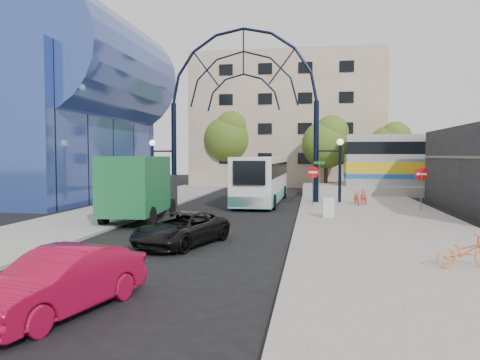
% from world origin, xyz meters
% --- Properties ---
extents(ground, '(120.00, 120.00, 0.00)m').
position_xyz_m(ground, '(0.00, 0.00, 0.00)').
color(ground, black).
rests_on(ground, ground).
extents(sidewalk_east, '(8.00, 56.00, 0.12)m').
position_xyz_m(sidewalk_east, '(8.00, 4.00, 0.06)').
color(sidewalk_east, gray).
rests_on(sidewalk_east, ground).
extents(plaza_west, '(5.00, 50.00, 0.12)m').
position_xyz_m(plaza_west, '(-6.50, 6.00, 0.06)').
color(plaza_west, gray).
rests_on(plaza_west, ground).
extents(gateway_arch, '(13.64, 0.44, 12.10)m').
position_xyz_m(gateway_arch, '(0.00, 14.00, 8.56)').
color(gateway_arch, black).
rests_on(gateway_arch, ground).
extents(stop_sign, '(0.80, 0.07, 2.50)m').
position_xyz_m(stop_sign, '(4.80, 12.00, 1.99)').
color(stop_sign, slate).
rests_on(stop_sign, sidewalk_east).
extents(do_not_enter_sign, '(0.76, 0.07, 2.48)m').
position_xyz_m(do_not_enter_sign, '(11.00, 10.00, 1.98)').
color(do_not_enter_sign, slate).
rests_on(do_not_enter_sign, sidewalk_east).
extents(street_name_sign, '(0.70, 0.70, 2.80)m').
position_xyz_m(street_name_sign, '(5.20, 12.60, 2.13)').
color(street_name_sign, slate).
rests_on(street_name_sign, sidewalk_east).
extents(sandwich_board, '(0.55, 0.61, 0.99)m').
position_xyz_m(sandwich_board, '(5.60, 5.98, 0.74)').
color(sandwich_board, white).
rests_on(sandwich_board, sidewalk_east).
extents(transit_hall, '(16.50, 18.00, 14.50)m').
position_xyz_m(transit_hall, '(-15.30, 15.00, 6.70)').
color(transit_hall, '#334C9C').
rests_on(transit_hall, ground).
extents(apartment_block, '(20.00, 12.10, 14.00)m').
position_xyz_m(apartment_block, '(2.00, 34.97, 7.00)').
color(apartment_block, tan).
rests_on(apartment_block, ground).
extents(tree_north_a, '(4.48, 4.48, 7.00)m').
position_xyz_m(tree_north_a, '(6.12, 25.93, 4.61)').
color(tree_north_a, '#382314').
rests_on(tree_north_a, ground).
extents(tree_north_b, '(5.12, 5.12, 8.00)m').
position_xyz_m(tree_north_b, '(-3.88, 29.93, 5.27)').
color(tree_north_b, '#382314').
rests_on(tree_north_b, ground).
extents(tree_north_c, '(4.16, 4.16, 6.50)m').
position_xyz_m(tree_north_c, '(12.12, 27.93, 4.28)').
color(tree_north_c, '#382314').
rests_on(tree_north_c, ground).
extents(city_bus, '(2.94, 11.70, 3.19)m').
position_xyz_m(city_bus, '(1.29, 14.18, 1.67)').
color(city_bus, silver).
rests_on(city_bus, ground).
extents(green_truck, '(2.80, 6.56, 3.25)m').
position_xyz_m(green_truck, '(-3.78, 4.17, 1.62)').
color(green_truck, black).
rests_on(green_truck, ground).
extents(black_suv, '(3.23, 4.77, 1.21)m').
position_xyz_m(black_suv, '(0.05, -1.79, 0.61)').
color(black_suv, black).
rests_on(black_suv, ground).
extents(red_sedan, '(2.42, 4.33, 1.35)m').
position_xyz_m(red_sedan, '(-0.38, -9.34, 0.68)').
color(red_sedan, '#A50A2E').
rests_on(red_sedan, ground).
extents(bike_near_a, '(0.73, 1.78, 0.91)m').
position_xyz_m(bike_near_a, '(7.62, 12.70, 0.58)').
color(bike_near_a, '#EC482F').
rests_on(bike_near_a, sidewalk_east).
extents(bike_near_b, '(0.68, 1.70, 0.99)m').
position_xyz_m(bike_near_b, '(8.08, 13.06, 0.62)').
color(bike_near_b, red).
rests_on(bike_near_b, sidewalk_east).
extents(bike_far_c, '(1.83, 1.07, 0.91)m').
position_xyz_m(bike_far_c, '(9.05, -4.34, 0.57)').
color(bike_far_c, orange).
rests_on(bike_far_c, sidewalk_east).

